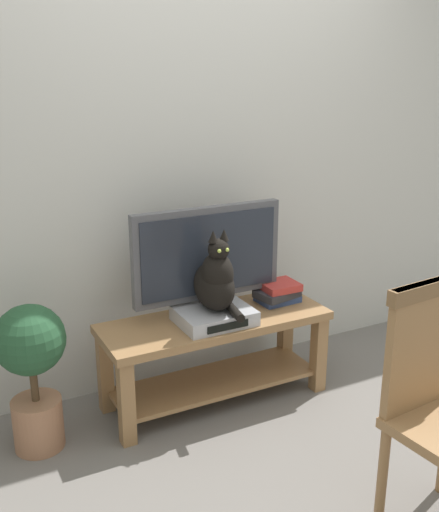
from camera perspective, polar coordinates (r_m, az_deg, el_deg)
ground_plane at (r=3.08m, az=5.59°, el=-17.30°), size 12.00×12.00×0.00m
back_wall at (r=3.37m, az=-2.59°, el=11.53°), size 7.00×0.12×2.80m
tv_stand at (r=3.26m, az=-0.41°, el=-8.32°), size 1.22×0.44×0.48m
tv at (r=3.16m, az=-1.10°, el=-0.17°), size 0.83×0.20×0.58m
media_box at (r=3.13m, az=-0.50°, el=-5.65°), size 0.38×0.31×0.08m
cat at (r=3.05m, az=-0.36°, el=-2.32°), size 0.19×0.37×0.43m
book_stack at (r=3.40m, az=5.53°, el=-3.44°), size 0.26×0.20×0.12m
potted_plant at (r=2.96m, az=-17.23°, el=-9.77°), size 0.33×0.33×0.73m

